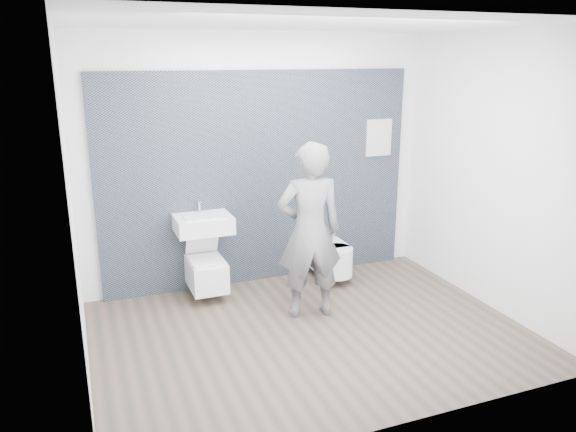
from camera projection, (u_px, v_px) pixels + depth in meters
name	position (u px, v px, depth m)	size (l,w,h in m)	color
ground	(311.00, 333.00, 5.35)	(4.00, 4.00, 0.00)	brown
room_shell	(313.00, 152.00, 4.87)	(4.00, 4.00, 4.00)	silver
tile_wall	(262.00, 278.00, 6.67)	(3.60, 0.06, 2.40)	black
washbasin	(203.00, 224.00, 5.96)	(0.59, 0.44, 0.44)	white
toilet_square	(206.00, 272.00, 6.07)	(0.37, 0.54, 0.69)	white
toilet_rounded	(332.00, 258.00, 6.55)	(0.37, 0.63, 0.34)	white
info_placard	(373.00, 263.00, 7.15)	(0.33, 0.03, 0.44)	white
visitor	(310.00, 231.00, 5.50)	(0.65, 0.42, 1.77)	slate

